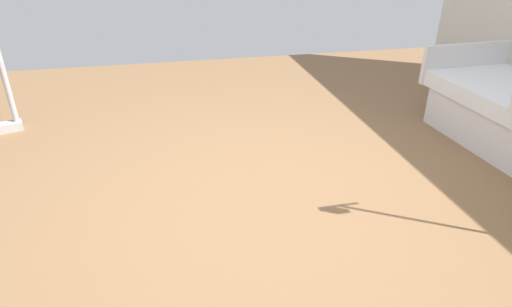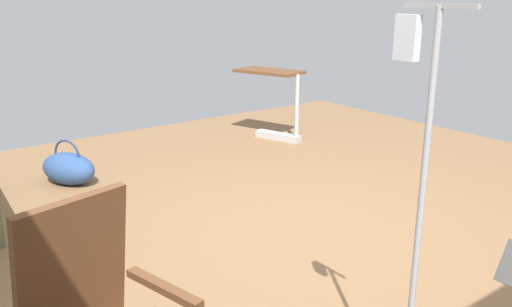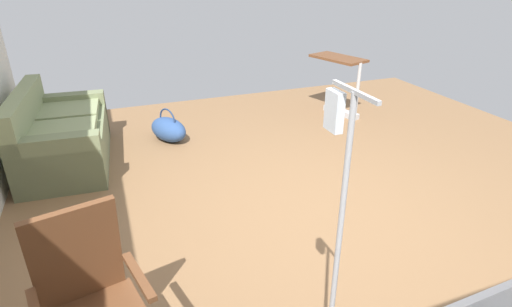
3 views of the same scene
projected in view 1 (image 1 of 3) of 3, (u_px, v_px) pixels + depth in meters
The scene contains 1 object.
ground_plane at pixel (271, 201), 2.95m from camera, with size 7.49×7.49×0.00m, color olive.
Camera 1 is at (0.63, 2.39, 1.65)m, focal length 30.18 mm.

